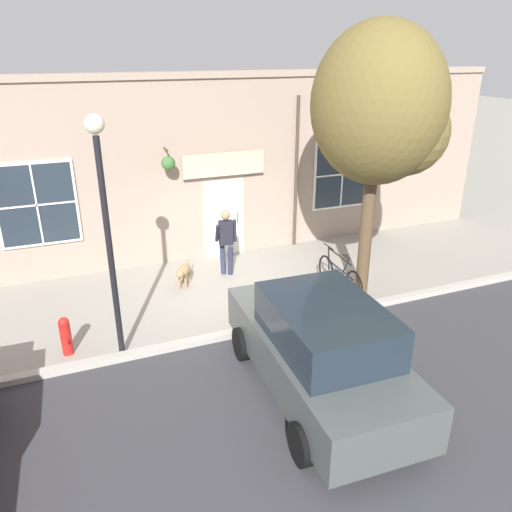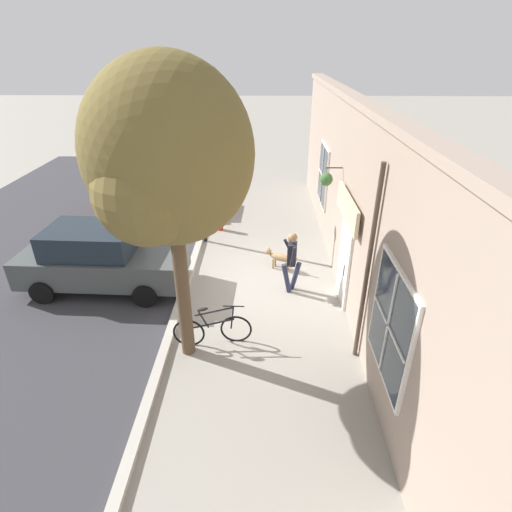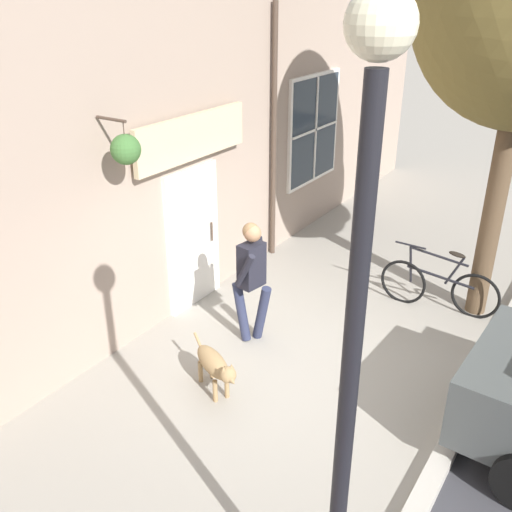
{
  "view_description": "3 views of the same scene",
  "coord_description": "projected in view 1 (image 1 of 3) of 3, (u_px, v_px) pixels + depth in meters",
  "views": [
    {
      "loc": [
        10.15,
        -3.35,
        5.35
      ],
      "look_at": [
        0.13,
        0.66,
        0.82
      ],
      "focal_mm": 35.0,
      "sensor_mm": 36.0,
      "label": 1
    },
    {
      "loc": [
        -0.1,
        9.4,
        5.94
      ],
      "look_at": [
        0.07,
        -0.19,
        0.8
      ],
      "focal_mm": 28.0,
      "sensor_mm": 36.0,
      "label": 2
    },
    {
      "loc": [
        2.82,
        -5.2,
        4.39
      ],
      "look_at": [
        -1.32,
        1.03,
        0.83
      ],
      "focal_mm": 40.0,
      "sensor_mm": 36.0,
      "label": 3
    }
  ],
  "objects": [
    {
      "name": "leaning_bicycle",
      "position": [
        340.0,
        275.0,
        11.77
      ],
      "size": [
        1.73,
        0.21,
        1.0
      ],
      "color": "black",
      "rests_on": "ground_plane"
    },
    {
      "name": "fire_hydrant",
      "position": [
        66.0,
        335.0,
        9.28
      ],
      "size": [
        0.34,
        0.2,
        0.77
      ],
      "color": "red",
      "rests_on": "ground_plane"
    },
    {
      "name": "storefront_facade",
      "position": [
        198.0,
        169.0,
        12.98
      ],
      "size": [
        0.95,
        18.0,
        4.82
      ],
      "color": "gray",
      "rests_on": "ground_plane"
    },
    {
      "name": "parked_car_mid_block",
      "position": [
        320.0,
        348.0,
        8.01
      ],
      "size": [
        4.37,
        2.07,
        1.75
      ],
      "color": "#474C4C",
      "rests_on": "ground_plane"
    },
    {
      "name": "ground_plane",
      "position": [
        228.0,
        290.0,
        11.91
      ],
      "size": [
        90.0,
        90.0,
        0.0
      ],
      "primitive_type": "plane",
      "color": "gray"
    },
    {
      "name": "street_lamp",
      "position": [
        104.0,
        206.0,
        8.28
      ],
      "size": [
        0.32,
        0.32,
        4.4
      ],
      "color": "black",
      "rests_on": "ground_plane"
    },
    {
      "name": "curb_and_road",
      "position": [
        365.0,
        465.0,
        6.89
      ],
      "size": [
        10.1,
        28.0,
        0.12
      ],
      "color": "#B2ADA3",
      "rests_on": "ground_plane"
    },
    {
      "name": "pedestrian_walking",
      "position": [
        226.0,
        236.0,
        12.34
      ],
      "size": [
        0.56,
        0.6,
        1.71
      ],
      "color": "#282D47",
      "rests_on": "ground_plane"
    },
    {
      "name": "dog_on_leash",
      "position": [
        183.0,
        271.0,
        11.94
      ],
      "size": [
        1.01,
        0.58,
        0.6
      ],
      "color": "#997A51",
      "rests_on": "ground_plane"
    },
    {
      "name": "street_tree_by_curb",
      "position": [
        383.0,
        111.0,
        9.94
      ],
      "size": [
        2.91,
        2.69,
        5.9
      ],
      "color": "brown",
      "rests_on": "ground_plane"
    }
  ]
}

